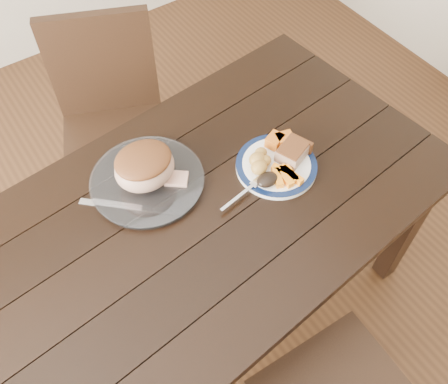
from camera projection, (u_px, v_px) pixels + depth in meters
ground at (206, 308)px, 2.12m from camera, size 4.00×4.00×0.00m
dining_table at (200, 226)px, 1.59m from camera, size 1.68×1.05×0.75m
chair_far at (112, 116)px, 2.06m from camera, size 0.56×0.56×0.93m
dinner_plate at (276, 166)px, 1.60m from camera, size 0.26×0.26×0.02m
plate_rim at (276, 164)px, 1.59m from camera, size 0.26×0.26×0.02m
serving_platter at (147, 182)px, 1.56m from camera, size 0.35×0.35×0.02m
pork_slice at (292, 152)px, 1.59m from camera, size 0.12×0.11×0.04m
roasted_potatoes at (260, 161)px, 1.57m from camera, size 0.09×0.09×0.05m
carrot_batons at (286, 175)px, 1.55m from camera, size 0.08×0.11×0.02m
pumpkin_wedges at (280, 140)px, 1.62m from camera, size 0.09×0.07×0.04m
dark_mushroom at (267, 180)px, 1.53m from camera, size 0.07×0.05×0.03m
fork at (245, 192)px, 1.53m from camera, size 0.18×0.05×0.00m
roast_joint at (145, 168)px, 1.51m from camera, size 0.19×0.16×0.12m
cut_slice at (177, 179)px, 1.55m from camera, size 0.09×0.09×0.02m
carving_knife at (149, 210)px, 1.50m from camera, size 0.24×0.24×0.01m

